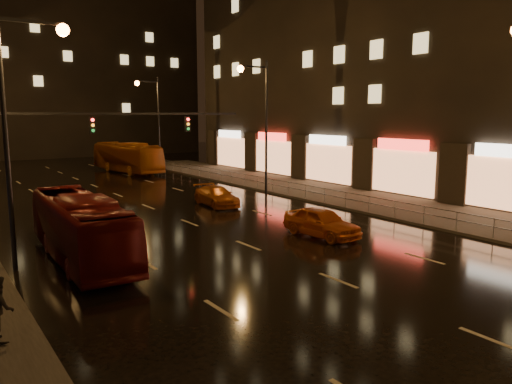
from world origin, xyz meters
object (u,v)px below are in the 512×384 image
Objects in this scene: taxi_near at (321,222)px; taxi_far at (217,196)px; bus_red at (81,228)px; bus_curb at (127,157)px.

taxi_near is 10.49m from taxi_far.
bus_red is 11.35m from taxi_near.
bus_curb is 22.46m from taxi_far.
taxi_far is (11.00, 7.76, -0.72)m from bus_red.
taxi_near reaches higher than taxi_far.
bus_curb is at bearing 89.38° from taxi_far.
bus_curb reaches higher than taxi_near.
taxi_far is at bearing 37.38° from bus_red.
bus_curb is 2.55× the size of taxi_far.
taxi_far is (0.00, 10.49, -0.09)m from taxi_near.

